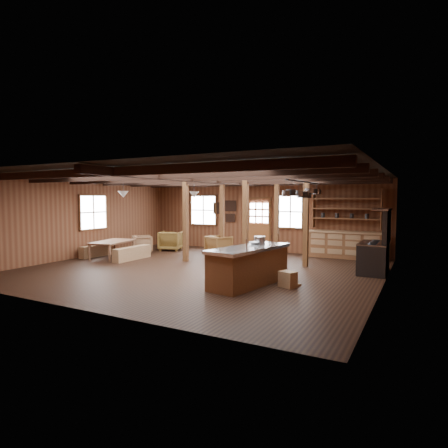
# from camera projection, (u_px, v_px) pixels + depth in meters

# --- Properties ---
(room) EXTENTS (10.04, 9.04, 2.84)m
(room) POSITION_uv_depth(u_px,v_px,m) (200.00, 223.00, 11.04)
(room) COLOR black
(room) RESTS_ON ground
(ceiling_joists) EXTENTS (9.80, 8.82, 0.18)m
(ceiling_joists) POSITION_uv_depth(u_px,v_px,m) (203.00, 179.00, 11.10)
(ceiling_joists) COLOR black
(ceiling_joists) RESTS_ON ceiling
(timber_posts) EXTENTS (3.95, 2.35, 2.80)m
(timber_posts) POSITION_uv_depth(u_px,v_px,m) (246.00, 220.00, 12.62)
(timber_posts) COLOR #4B2F15
(timber_posts) RESTS_ON floor
(back_door) EXTENTS (1.02, 0.08, 2.15)m
(back_door) POSITION_uv_depth(u_px,v_px,m) (259.00, 229.00, 14.99)
(back_door) COLOR brown
(back_door) RESTS_ON floor
(window_back_left) EXTENTS (1.32, 0.06, 1.32)m
(window_back_left) POSITION_uv_depth(u_px,v_px,m) (204.00, 210.00, 16.17)
(window_back_left) COLOR white
(window_back_left) RESTS_ON wall_back
(window_back_right) EXTENTS (1.02, 0.06, 1.32)m
(window_back_right) POSITION_uv_depth(u_px,v_px,m) (291.00, 212.00, 14.33)
(window_back_right) COLOR white
(window_back_right) RESTS_ON wall_back
(window_left) EXTENTS (0.14, 1.24, 1.32)m
(window_left) POSITION_uv_depth(u_px,v_px,m) (93.00, 212.00, 13.80)
(window_left) COLOR white
(window_left) RESTS_ON wall_back
(notice_boards) EXTENTS (1.08, 0.03, 0.90)m
(notice_boards) POSITION_uv_depth(u_px,v_px,m) (226.00, 210.00, 15.64)
(notice_boards) COLOR beige
(notice_boards) RESTS_ON wall_back
(back_counter) EXTENTS (2.55, 0.60, 2.45)m
(back_counter) POSITION_uv_depth(u_px,v_px,m) (345.00, 241.00, 13.19)
(back_counter) COLOR brown
(back_counter) RESTS_ON floor
(pendant_lamps) EXTENTS (1.86, 2.36, 0.66)m
(pendant_lamps) POSITION_uv_depth(u_px,v_px,m) (160.00, 194.00, 12.92)
(pendant_lamps) COLOR #2D2C2F
(pendant_lamps) RESTS_ON ceiling
(pot_rack) EXTENTS (0.37, 3.00, 0.44)m
(pot_rack) POSITION_uv_depth(u_px,v_px,m) (305.00, 192.00, 9.82)
(pot_rack) COLOR #2D2C2F
(pot_rack) RESTS_ON ceiling
(kitchen_island) EXTENTS (1.30, 2.61, 1.20)m
(kitchen_island) POSITION_uv_depth(u_px,v_px,m) (249.00, 265.00, 9.16)
(kitchen_island) COLOR brown
(kitchen_island) RESTS_ON floor
(step_stool) EXTENTS (0.51, 0.44, 0.38)m
(step_stool) POSITION_uv_depth(u_px,v_px,m) (288.00, 279.00, 8.92)
(step_stool) COLOR olive
(step_stool) RESTS_ON floor
(commercial_range) EXTENTS (0.78, 1.49, 1.84)m
(commercial_range) POSITION_uv_depth(u_px,v_px,m) (376.00, 252.00, 10.55)
(commercial_range) COLOR #2D2C2F
(commercial_range) RESTS_ON floor
(dining_table) EXTENTS (1.29, 1.87, 0.60)m
(dining_table) POSITION_uv_depth(u_px,v_px,m) (113.00, 249.00, 13.30)
(dining_table) COLOR brown
(dining_table) RESTS_ON floor
(bench_wall) EXTENTS (0.29, 1.52, 0.42)m
(bench_wall) POSITION_uv_depth(u_px,v_px,m) (98.00, 251.00, 13.66)
(bench_wall) COLOR olive
(bench_wall) RESTS_ON floor
(bench_aisle) EXTENTS (0.30, 1.62, 0.45)m
(bench_aisle) POSITION_uv_depth(u_px,v_px,m) (132.00, 253.00, 12.89)
(bench_aisle) COLOR olive
(bench_aisle) RESTS_ON floor
(armchair_a) EXTENTS (1.08, 1.09, 0.79)m
(armchair_a) POSITION_uv_depth(u_px,v_px,m) (171.00, 241.00, 15.18)
(armchair_a) COLOR brown
(armchair_a) RESTS_ON floor
(armchair_b) EXTENTS (1.02, 1.04, 0.73)m
(armchair_b) POSITION_uv_depth(u_px,v_px,m) (219.00, 245.00, 13.99)
(armchair_b) COLOR brown
(armchair_b) RESTS_ON floor
(armchair_c) EXTENTS (1.03, 1.03, 0.67)m
(armchair_c) POSITION_uv_depth(u_px,v_px,m) (142.00, 244.00, 14.56)
(armchair_c) COLOR #8A5F3F
(armchair_c) RESTS_ON floor
(counter_pot) EXTENTS (0.30, 0.30, 0.18)m
(counter_pot) POSITION_uv_depth(u_px,v_px,m) (259.00, 240.00, 9.83)
(counter_pot) COLOR #AFB1B6
(counter_pot) RESTS_ON kitchen_island
(bowl) EXTENTS (0.29, 0.29, 0.06)m
(bowl) POSITION_uv_depth(u_px,v_px,m) (254.00, 243.00, 9.62)
(bowl) COLOR silver
(bowl) RESTS_ON kitchen_island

